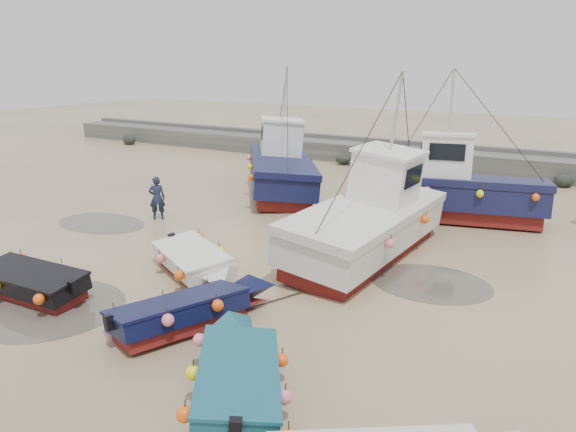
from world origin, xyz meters
name	(u,v)px	position (x,y,z in m)	size (l,w,h in m)	color
ground	(204,289)	(0.00, 0.00, 0.00)	(120.00, 120.00, 0.00)	tan
seawall	(429,158)	(0.05, 21.99, 0.63)	(60.00, 4.92, 1.50)	#60605B
puddle_a	(49,308)	(-2.81, -3.23, 0.00)	(4.13, 4.13, 0.01)	#504A40
puddle_b	(431,283)	(5.68, 3.87, 0.00)	(3.70, 3.70, 0.01)	#504A40
puddle_c	(101,223)	(-8.04, 3.26, 0.00)	(4.14, 4.14, 0.01)	#504A40
puddle_d	(370,216)	(1.14, 9.99, 0.00)	(5.12, 5.12, 0.01)	#504A40
dinghy_1	(193,307)	(1.35, -2.06, 0.55)	(3.03, 5.45, 1.43)	maroon
dinghy_2	(236,369)	(4.01, -3.92, 0.55)	(3.76, 5.08, 1.43)	maroon
dinghy_4	(24,277)	(-4.16, -2.96, 0.55)	(5.77, 1.91, 1.43)	maroon
dinghy_5	(197,260)	(-0.74, 0.63, 0.56)	(5.12, 3.32, 1.43)	maroon
cabin_boat_0	(278,166)	(-4.79, 12.03, 1.30)	(7.85, 10.22, 6.22)	maroon
cabin_boat_1	(371,217)	(3.00, 5.53, 1.31)	(3.38, 11.18, 6.22)	maroon
cabin_boat_2	(451,189)	(4.28, 11.06, 1.36)	(9.57, 4.06, 6.22)	maroon
person	(158,219)	(-6.41, 4.91, 0.00)	(0.68, 0.44, 1.85)	#172035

